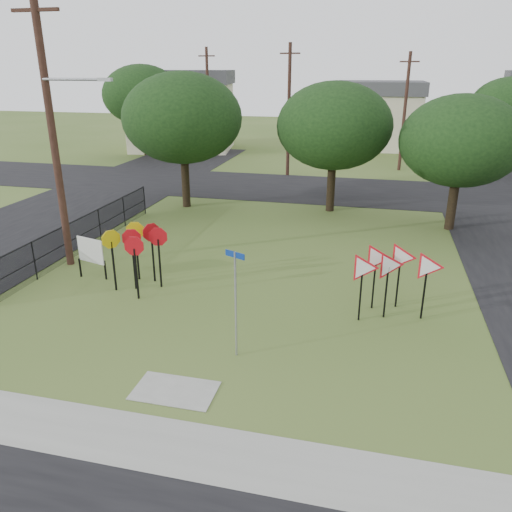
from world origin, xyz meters
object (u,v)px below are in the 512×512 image
at_px(street_name_sign, 236,298).
at_px(yield_sign_cluster, 391,266).
at_px(stop_sign_cluster, 137,243).
at_px(info_board, 91,252).

relative_size(street_name_sign, yield_sign_cluster, 1.05).
height_order(street_name_sign, yield_sign_cluster, street_name_sign).
height_order(street_name_sign, stop_sign_cluster, street_name_sign).
xyz_separation_m(street_name_sign, stop_sign_cluster, (-4.55, 3.55, -0.05)).
relative_size(street_name_sign, stop_sign_cluster, 1.35).
bearing_deg(yield_sign_cluster, stop_sign_cluster, 179.54).
bearing_deg(stop_sign_cluster, street_name_sign, -37.96).
bearing_deg(stop_sign_cluster, yield_sign_cluster, -0.46).
height_order(stop_sign_cluster, yield_sign_cluster, yield_sign_cluster).
xyz_separation_m(stop_sign_cluster, info_board, (-2.11, 0.35, -0.64)).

